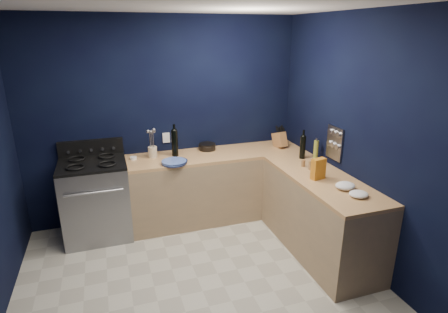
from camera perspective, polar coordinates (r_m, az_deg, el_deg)
name	(u,v)px	position (r m, az deg, el deg)	size (l,w,h in m)	color
floor	(203,292)	(3.79, -3.34, -20.36)	(3.50, 3.50, 0.02)	#B5B09F
ceiling	(196,0)	(2.95, -4.38, 23.22)	(3.50, 3.50, 0.02)	silver
wall_back	(165,121)	(4.79, -9.20, 5.52)	(3.50, 0.02, 2.60)	black
wall_right	(370,146)	(3.93, 21.86, 1.47)	(0.02, 3.50, 2.60)	black
wall_front	(306,302)	(1.70, 12.71, -21.33)	(3.50, 0.02, 2.60)	black
cab_back	(217,187)	(4.89, -1.05, -4.71)	(2.30, 0.63, 0.86)	#9C7E5A
top_back	(217,155)	(4.73, -1.09, 0.30)	(2.30, 0.63, 0.04)	olive
cab_right	(319,216)	(4.28, 14.61, -8.99)	(0.63, 1.67, 0.86)	#9C7E5A
top_right	(323,179)	(4.09, 15.12, -3.40)	(0.63, 1.67, 0.04)	olive
gas_range	(96,201)	(4.68, -19.29, -6.53)	(0.76, 0.66, 0.92)	gray
oven_door	(97,213)	(4.40, -19.27, -8.34)	(0.59, 0.02, 0.42)	black
cooktop	(92,164)	(4.51, -19.93, -1.06)	(0.76, 0.66, 0.03)	black
backguard	(91,148)	(4.76, -20.03, 1.30)	(0.76, 0.06, 0.20)	black
spice_panel	(335,143)	(4.36, 16.88, 2.01)	(0.02, 0.28, 0.38)	gray
wall_outlet	(166,138)	(4.82, -9.02, 2.92)	(0.09, 0.02, 0.13)	white
plate_stack	(174,162)	(4.38, -7.79, -0.88)	(0.30, 0.30, 0.04)	#425C9C
ramekin	(133,158)	(4.62, -13.96, -0.25)	(0.08, 0.08, 0.03)	white
utensil_crock	(153,152)	(4.63, -11.08, 0.68)	(0.11, 0.11, 0.14)	beige
wine_bottle_back	(175,143)	(4.61, -7.69, 2.06)	(0.08, 0.08, 0.33)	black
lemon_basket	(207,147)	(4.85, -2.64, 1.54)	(0.22, 0.22, 0.08)	black
knife_block	(280,140)	(5.01, 8.66, 2.60)	(0.11, 0.18, 0.20)	#945F2F
wine_bottle_right	(303,147)	(4.59, 12.17, 1.39)	(0.07, 0.07, 0.28)	black
oil_bottle	(316,150)	(4.56, 14.13, 0.92)	(0.06, 0.06, 0.25)	olive
spice_jar_near	(311,165)	(4.25, 13.41, -1.30)	(0.05, 0.05, 0.11)	olive
spice_jar_far	(303,163)	(4.34, 12.26, -1.01)	(0.04, 0.04, 0.08)	olive
crouton_bag	(318,169)	(3.99, 14.51, -1.88)	(0.15, 0.07, 0.23)	#B03015
towel_front	(345,186)	(3.84, 18.40, -4.35)	(0.20, 0.17, 0.07)	white
towel_end	(359,194)	(3.71, 20.27, -5.52)	(0.18, 0.17, 0.06)	white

